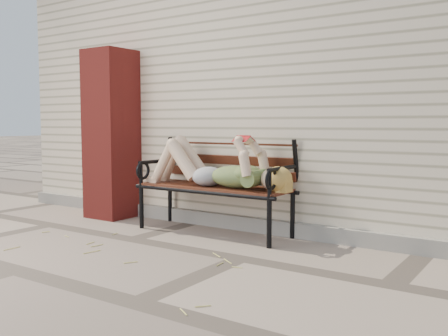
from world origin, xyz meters
The scene contains 7 objects.
ground centered at (0.00, 0.00, 0.00)m, with size 80.00×80.00×0.00m, color gray.
house_wall centered at (0.00, 3.00, 1.50)m, with size 8.00×4.00×3.00m, color beige.
foundation_strip centered at (0.00, 0.97, 0.07)m, with size 8.00×0.10×0.15m, color gray.
brick_pillar centered at (-2.30, 0.75, 1.00)m, with size 0.50×0.50×2.00m, color maroon.
garden_bench centered at (-0.76, 0.79, 0.65)m, with size 1.78×0.71×1.15m.
reading_woman centered at (-0.74, 0.65, 0.69)m, with size 1.68×0.38×0.53m.
straw_scatter centered at (-0.78, -0.49, 0.01)m, with size 2.43×1.70×0.01m.
Camera 1 is at (2.17, -3.48, 1.13)m, focal length 40.00 mm.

